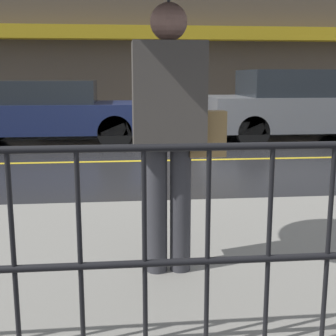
# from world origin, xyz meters

# --- Properties ---
(ground_plane) EXTENTS (80.00, 80.00, 0.00)m
(ground_plane) POSITION_xyz_m (0.00, 0.00, 0.00)
(ground_plane) COLOR #262628
(sidewalk_near) EXTENTS (28.00, 3.04, 0.15)m
(sidewalk_near) POSITION_xyz_m (0.00, -4.74, 0.07)
(sidewalk_near) COLOR gray
(sidewalk_near) RESTS_ON ground_plane
(sidewalk_far) EXTENTS (28.00, 1.90, 0.15)m
(sidewalk_far) POSITION_xyz_m (0.00, 4.17, 0.07)
(sidewalk_far) COLOR gray
(sidewalk_far) RESTS_ON ground_plane
(lane_marking) EXTENTS (25.20, 0.12, 0.01)m
(lane_marking) POSITION_xyz_m (0.00, 0.00, 0.00)
(lane_marking) COLOR gold
(lane_marking) RESTS_ON ground_plane
(building_storefront) EXTENTS (28.00, 0.85, 5.22)m
(building_storefront) POSITION_xyz_m (0.00, 5.24, 2.61)
(building_storefront) COLOR #4C4238
(building_storefront) RESTS_ON ground_plane
(railing_foreground) EXTENTS (12.00, 0.04, 1.02)m
(railing_foreground) POSITION_xyz_m (-0.00, -6.01, 0.78)
(railing_foreground) COLOR black
(railing_foreground) RESTS_ON sidewalk_near
(pedestrian) EXTENTS (1.14, 1.14, 2.21)m
(pedestrian) POSITION_xyz_m (-0.53, -5.06, 1.92)
(pedestrian) COLOR #333338
(pedestrian) RESTS_ON sidewalk_near
(car_navy) EXTENTS (4.43, 1.79, 1.37)m
(car_navy) POSITION_xyz_m (-2.36, 2.13, 0.72)
(car_navy) COLOR #19234C
(car_navy) RESTS_ON ground_plane
(car_grey) EXTENTS (4.08, 1.93, 1.60)m
(car_grey) POSITION_xyz_m (3.11, 2.13, 0.81)
(car_grey) COLOR slate
(car_grey) RESTS_ON ground_plane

